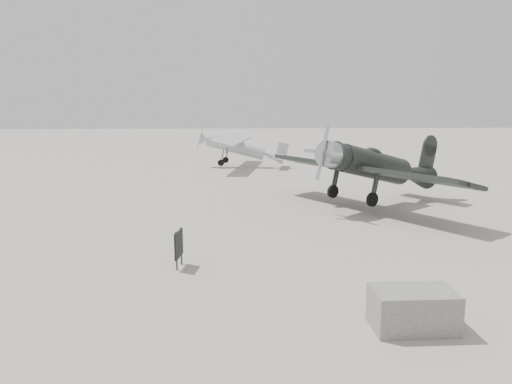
% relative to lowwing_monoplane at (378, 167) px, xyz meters
% --- Properties ---
extents(ground, '(160.00, 160.00, 0.00)m').
position_rel_lowwing_monoplane_xyz_m(ground, '(-4.93, -4.12, -1.94)').
color(ground, gray).
rests_on(ground, ground).
extents(lowwing_monoplane, '(9.07, 10.62, 3.66)m').
position_rel_lowwing_monoplane_xyz_m(lowwing_monoplane, '(0.00, 0.00, 0.00)').
color(lowwing_monoplane, black).
rests_on(lowwing_monoplane, ground).
extents(highwing_monoplane, '(7.01, 9.82, 2.77)m').
position_rel_lowwing_monoplane_xyz_m(highwing_monoplane, '(-6.32, 15.44, -0.20)').
color(highwing_monoplane, '#949699').
rests_on(highwing_monoplane, ground).
extents(equipment_block, '(1.81, 1.13, 0.90)m').
position_rel_lowwing_monoplane_xyz_m(equipment_block, '(-3.20, -13.25, -1.49)').
color(equipment_block, slate).
rests_on(equipment_block, ground).
extents(sign_board, '(0.20, 0.82, 1.19)m').
position_rel_lowwing_monoplane_xyz_m(sign_board, '(-8.79, -8.70, -1.23)').
color(sign_board, '#333333').
rests_on(sign_board, ground).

